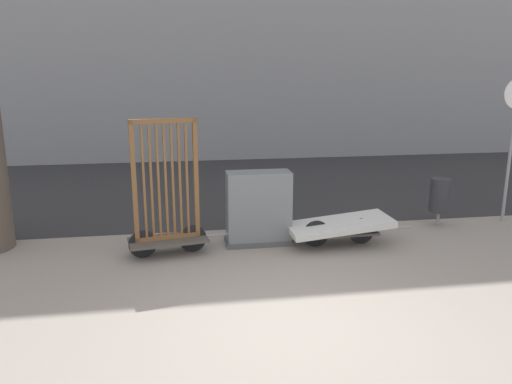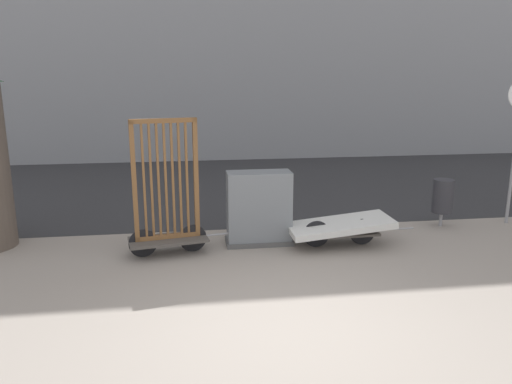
{
  "view_description": "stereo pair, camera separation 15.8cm",
  "coord_description": "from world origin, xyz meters",
  "px_view_note": "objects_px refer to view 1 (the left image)",
  "views": [
    {
      "loc": [
        -1.25,
        -5.06,
        2.87
      ],
      "look_at": [
        0.0,
        2.63,
        0.98
      ],
      "focal_mm": 35.0,
      "sensor_mm": 36.0,
      "label": 1
    },
    {
      "loc": [
        -1.1,
        -5.08,
        2.87
      ],
      "look_at": [
        0.0,
        2.63,
        0.98
      ],
      "focal_mm": 35.0,
      "sensor_mm": 36.0,
      "label": 2
    }
  ],
  "objects_px": {
    "bike_cart_with_mattress": "(339,226)",
    "utility_cabinet": "(259,210)",
    "bike_cart_with_bedframe": "(167,208)",
    "trash_bin": "(440,195)"
  },
  "relations": [
    {
      "from": "trash_bin",
      "to": "utility_cabinet",
      "type": "bearing_deg",
      "value": -172.18
    },
    {
      "from": "bike_cart_with_bedframe",
      "to": "trash_bin",
      "type": "bearing_deg",
      "value": -1.26
    },
    {
      "from": "bike_cart_with_bedframe",
      "to": "bike_cart_with_mattress",
      "type": "height_order",
      "value": "bike_cart_with_bedframe"
    },
    {
      "from": "bike_cart_with_mattress",
      "to": "utility_cabinet",
      "type": "bearing_deg",
      "value": 166.65
    },
    {
      "from": "bike_cart_with_bedframe",
      "to": "bike_cart_with_mattress",
      "type": "xyz_separation_m",
      "value": [
        2.84,
        -0.0,
        -0.44
      ]
    },
    {
      "from": "utility_cabinet",
      "to": "bike_cart_with_mattress",
      "type": "bearing_deg",
      "value": -12.74
    },
    {
      "from": "utility_cabinet",
      "to": "bike_cart_with_bedframe",
      "type": "bearing_deg",
      "value": -168.77
    },
    {
      "from": "bike_cart_with_bedframe",
      "to": "utility_cabinet",
      "type": "bearing_deg",
      "value": 1.13
    },
    {
      "from": "bike_cart_with_mattress",
      "to": "utility_cabinet",
      "type": "relative_size",
      "value": 1.75
    },
    {
      "from": "utility_cabinet",
      "to": "trash_bin",
      "type": "xyz_separation_m",
      "value": [
        3.57,
        0.49,
        0.0
      ]
    }
  ]
}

